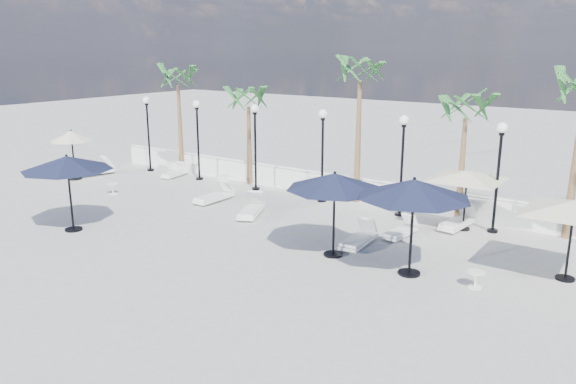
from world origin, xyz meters
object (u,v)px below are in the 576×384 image
Objects in this scene: lounger_4 at (359,239)px; parasol_navy_right at (335,182)px; lounger_6 at (401,231)px; parasol_navy_left at (67,164)px; parasol_cream_small at (71,137)px; lounger_1 at (175,173)px; parasol_cream_sq_b at (575,201)px; lounger_2 at (251,210)px; lounger_0 at (92,170)px; parasol_cream_sq_a at (468,171)px; parasol_navy_mid at (414,189)px; lounger_5 at (458,222)px; lounger_3 at (214,196)px.

parasol_navy_right is (-0.23, -1.23, 2.12)m from lounger_4.
lounger_4 is at bearing -110.99° from lounger_6.
parasol_cream_small is (-6.84, 4.82, -0.31)m from parasol_navy_left.
lounger_1 is at bearing 41.36° from parasol_cream_small.
lounger_4 is 6.40m from parasol_cream_sq_b.
lounger_2 is 0.67× the size of parasol_navy_left.
parasol_navy_right is at bearing 5.49° from lounger_0.
lounger_2 is 11.12m from parasol_cream_sq_b.
parasol_cream_small is (-18.06, -3.15, -0.03)m from parasol_cream_sq_a.
parasol_navy_mid is 1.06× the size of parasol_navy_right.
lounger_5 is 0.42× the size of parasol_cream_sq_a.
parasol_cream_small is (-16.58, -1.14, 1.89)m from lounger_6.
parasol_navy_mid is at bearing -149.97° from parasol_cream_sq_b.
parasol_cream_small is at bearing -75.15° from lounger_0.
lounger_0 reaches higher than lounger_1.
parasol_navy_left is at bearing -153.31° from lounger_2.
lounger_5 is at bearing -9.75° from lounger_1.
lounger_2 is at bearing 0.76° from parasol_cream_small.
lounger_4 is 1.14× the size of lounger_6.
parasol_navy_mid is at bearing -38.68° from lounger_2.
lounger_4 is at bearing -171.77° from parasol_cream_sq_b.
parasol_cream_sq_b reaches higher than lounger_2.
lounger_4 is at bearing -31.17° from lounger_2.
parasol_cream_sq_a reaches higher than lounger_2.
lounger_6 is (5.69, 0.99, -0.04)m from lounger_2.
lounger_1 is 14.24m from lounger_5.
lounger_5 is at bearing 65.23° from parasol_navy_right.
lounger_5 is at bearing 145.12° from parasol_cream_sq_b.
lounger_3 is 6.24m from parasol_navy_left.
parasol_navy_mid reaches higher than lounger_0.
parasol_cream_sq_b is (3.70, 2.14, -0.23)m from parasol_navy_mid.
parasol_navy_mid is at bearing -89.18° from parasol_cream_sq_a.
lounger_3 is 0.40× the size of parasol_cream_sq_b.
lounger_5 is (9.49, 2.34, -0.00)m from lounger_3.
parasol_navy_right is at bearing -104.86° from lounger_6.
parasol_cream_sq_b reaches higher than lounger_0.
parasol_navy_left reaches higher than lounger_4.
lounger_3 is 7.58m from lounger_4.
lounger_0 reaches higher than lounger_6.
parasol_navy_left reaches higher than lounger_3.
parasol_navy_left is at bearing -144.58° from parasol_cream_sq_a.
parasol_cream_sq_a is (9.70, 2.32, 1.88)m from lounger_3.
lounger_3 is 0.42× the size of parasol_cream_sq_a.
parasol_cream_sq_a is (7.16, 3.01, 1.87)m from lounger_2.
parasol_navy_mid is at bearing -81.19° from lounger_5.
lounger_6 is 5.68m from parasol_cream_sq_b.
lounger_5 is 0.63× the size of parasol_navy_left.
lounger_4 is 4.17m from lounger_5.
parasol_navy_mid is (1.54, -2.88, 2.29)m from lounger_6.
lounger_3 is 0.61× the size of parasol_navy_mid.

